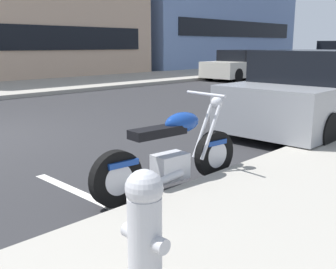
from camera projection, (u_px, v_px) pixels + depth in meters
sidewalk_far_curb at (159, 77)px, 20.36m from camera, size 120.00×5.00×0.14m
parking_stall_stripe at (89, 197)px, 4.44m from camera, size 0.12×2.20×0.01m
parked_motorcycle at (172, 155)px, 4.60m from camera, size 2.08×0.62×1.10m
parked_car_near_corner at (314, 93)px, 7.85m from camera, size 4.26×1.97×1.56m
car_opposite_curb at (240, 66)px, 19.45m from camera, size 4.23×1.89×1.41m
fire_hydrant at (145, 226)px, 2.50m from camera, size 0.24×0.36×0.78m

